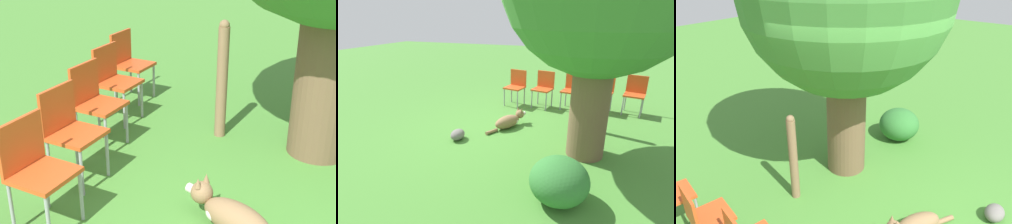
% 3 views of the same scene
% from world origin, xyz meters
% --- Properties ---
extents(ground_plane, '(30.00, 30.00, 0.00)m').
position_xyz_m(ground_plane, '(0.00, 0.00, 0.00)').
color(ground_plane, '#478433').
extents(dog, '(0.95, 0.58, 0.36)m').
position_xyz_m(dog, '(-0.29, -0.24, 0.14)').
color(dog, olive).
rests_on(dog, ground_plane).
extents(fence_post, '(0.12, 0.12, 1.28)m').
position_xyz_m(fence_post, '(-0.67, 1.41, 0.65)').
color(fence_post, '#846647').
rests_on(fence_post, ground_plane).
extents(red_chair_0, '(0.50, 0.52, 0.88)m').
position_xyz_m(red_chair_0, '(-1.73, -0.57, 0.52)').
color(red_chair_0, '#D14C1E').
rests_on(red_chair_0, ground_plane).
extents(red_chair_1, '(0.50, 0.52, 0.88)m').
position_xyz_m(red_chair_1, '(-1.81, 0.13, 0.52)').
color(red_chair_1, '#D14C1E').
rests_on(red_chair_1, ground_plane).
extents(red_chair_2, '(0.50, 0.52, 0.88)m').
position_xyz_m(red_chair_2, '(-1.88, 0.82, 0.52)').
color(red_chair_2, '#D14C1E').
rests_on(red_chair_2, ground_plane).
extents(red_chair_3, '(0.50, 0.52, 0.88)m').
position_xyz_m(red_chair_3, '(-1.95, 1.51, 0.52)').
color(red_chair_3, '#D14C1E').
rests_on(red_chair_3, ground_plane).
extents(red_chair_4, '(0.50, 0.52, 0.88)m').
position_xyz_m(red_chair_4, '(-2.03, 2.20, 0.52)').
color(red_chair_4, '#D14C1E').
rests_on(red_chair_4, ground_plane).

